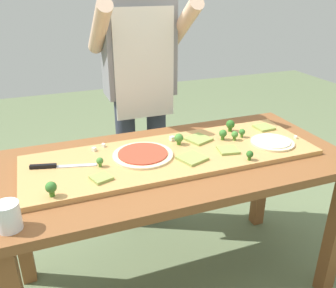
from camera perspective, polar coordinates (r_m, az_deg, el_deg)
name	(u,v)px	position (r m, az deg, el deg)	size (l,w,h in m)	color
ground_plane	(174,283)	(2.12, 0.92, -21.20)	(8.00, 8.00, 0.00)	#60704C
prep_table	(175,179)	(1.71, 1.06, -5.54)	(1.59, 0.76, 0.77)	brown
cutting_board	(173,155)	(1.66, 0.75, -1.80)	(1.34, 0.44, 0.02)	tan
chefs_knife	(54,166)	(1.61, -17.61, -3.35)	(0.27, 0.09, 0.02)	#B7BABF
pizza_whole_tomato_red	(143,155)	(1.63, -4.01, -1.67)	(0.27, 0.27, 0.02)	beige
pizza_whole_white_garlic	(272,142)	(1.83, 16.19, 0.30)	(0.21, 0.21, 0.02)	beige
pizza_slice_far_right	(192,158)	(1.60, 3.83, -2.24)	(0.11, 0.11, 0.01)	#899E4C
pizza_slice_near_left	(264,127)	(2.00, 14.93, 2.56)	(0.09, 0.09, 0.01)	#899E4C
pizza_slice_far_left	(101,178)	(1.47, -10.52, -5.29)	(0.07, 0.07, 0.01)	#899E4C
pizza_slice_near_right	(228,150)	(1.70, 9.48, -0.93)	(0.09, 0.09, 0.01)	#899E4C
pizza_slice_center	(198,139)	(1.80, 4.84, 0.78)	(0.11, 0.11, 0.01)	#899E4C
broccoli_floret_back_right	(223,134)	(1.80, 8.68, 1.61)	(0.04, 0.04, 0.05)	#3F7220
broccoli_floret_front_right	(100,161)	(1.56, -10.74, -2.71)	(0.03, 0.03, 0.04)	#487A23
broccoli_floret_front_left	(242,132)	(1.85, 11.64, 1.84)	(0.03, 0.03, 0.05)	#3F7220
broccoli_floret_front_mid	(230,125)	(1.91, 9.84, 3.02)	(0.05, 0.05, 0.06)	#366618
broccoli_floret_back_mid	(179,138)	(1.73, 1.73, 0.91)	(0.04, 0.04, 0.06)	#487A23
broccoli_floret_center_left	(235,135)	(1.81, 10.51, 1.42)	(0.03, 0.03, 0.05)	#487A23
broccoli_floret_center_right	(51,188)	(1.39, -18.02, -6.61)	(0.04, 0.04, 0.06)	#3F7220
broccoli_floret_back_left	(250,154)	(1.62, 12.81, -1.63)	(0.03, 0.03, 0.04)	#366618
cheese_crumble_a	(103,145)	(1.75, -10.19, -0.19)	(0.02, 0.02, 0.02)	white
cheese_crumble_b	(296,137)	(1.92, 19.55, 1.03)	(0.01, 0.01, 0.01)	white
cheese_crumble_c	(172,138)	(1.78, 0.63, 0.88)	(0.02, 0.02, 0.02)	silver
cheese_crumble_d	(94,149)	(1.71, -11.64, -0.83)	(0.02, 0.02, 0.02)	white
flour_cup	(9,218)	(1.30, -23.92, -10.65)	(0.08, 0.08, 0.10)	white
cook_center	(140,78)	(2.14, -4.47, 10.39)	(0.54, 0.39, 1.67)	#333847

